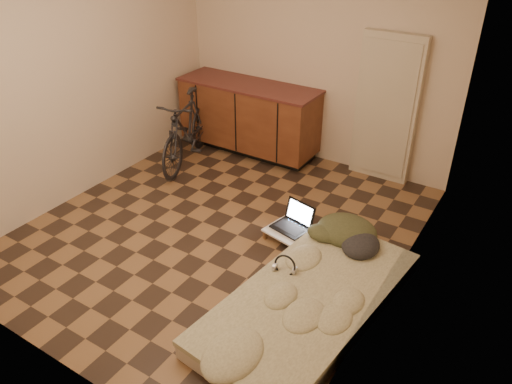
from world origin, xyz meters
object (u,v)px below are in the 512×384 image
Objects in this scene: laptop at (293,223)px; bicycle at (186,126)px; futon at (309,302)px; lap_desk at (299,235)px.

bicycle is at bearing 172.17° from laptop.
futon is at bearing -41.89° from laptop.
bicycle reaches higher than futon.
lap_desk is 1.79× the size of laptop.
laptop is at bearing 132.13° from futon.
laptop is at bearing -37.48° from bicycle.
bicycle reaches higher than laptop.
bicycle is 3.86× the size of laptop.
futon reaches higher than lap_desk.
bicycle is at bearing 154.69° from futon.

